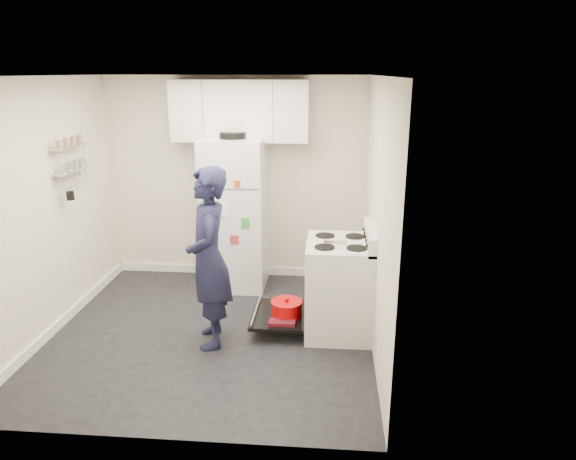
# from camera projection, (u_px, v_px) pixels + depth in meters

# --- Properties ---
(room) EXTENTS (3.21, 3.21, 2.51)m
(room) POSITION_uv_depth(u_px,v_px,m) (204.00, 217.00, 4.89)
(room) COLOR black
(room) RESTS_ON ground
(electric_range) EXTENTS (0.66, 0.76, 1.10)m
(electric_range) POSITION_uv_depth(u_px,v_px,m) (338.00, 288.00, 5.13)
(electric_range) COLOR silver
(electric_range) RESTS_ON ground
(open_oven_door) EXTENTS (0.55, 0.70, 0.24)m
(open_oven_door) POSITION_uv_depth(u_px,v_px,m) (283.00, 311.00, 5.23)
(open_oven_door) COLOR black
(open_oven_door) RESTS_ON ground
(refrigerator) EXTENTS (0.72, 0.74, 1.87)m
(refrigerator) POSITION_uv_depth(u_px,v_px,m) (235.00, 214.00, 6.14)
(refrigerator) COLOR silver
(refrigerator) RESTS_ON ground
(upper_cabinets) EXTENTS (1.60, 0.33, 0.70)m
(upper_cabinets) POSITION_uv_depth(u_px,v_px,m) (240.00, 111.00, 5.95)
(upper_cabinets) COLOR silver
(upper_cabinets) RESTS_ON room
(wall_shelf_rack) EXTENTS (0.14, 0.60, 0.61)m
(wall_shelf_rack) POSITION_uv_depth(u_px,v_px,m) (71.00, 158.00, 5.31)
(wall_shelf_rack) COLOR #B2B2B7
(wall_shelf_rack) RESTS_ON room
(person) EXTENTS (0.56, 0.72, 1.73)m
(person) POSITION_uv_depth(u_px,v_px,m) (209.00, 258.00, 4.79)
(person) COLOR #181A35
(person) RESTS_ON ground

